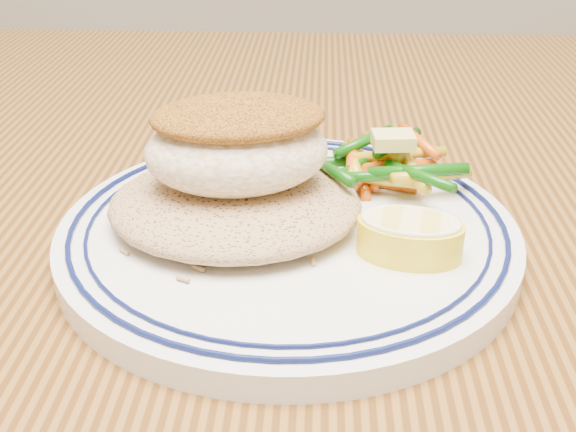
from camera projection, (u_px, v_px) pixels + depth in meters
The scene contains 7 objects.
dining_table at pixel (341, 337), 0.49m from camera, with size 1.50×0.90×0.75m.
plate at pixel (288, 232), 0.41m from camera, with size 0.26×0.26×0.02m.
rice_pilaf at pixel (235, 199), 0.40m from camera, with size 0.14×0.12×0.03m, color #9F794F.
fish_fillet at pixel (237, 143), 0.39m from camera, with size 0.11×0.09×0.05m.
vegetable_pile at pixel (382, 166), 0.44m from camera, with size 0.10×0.11×0.03m.
butter_pat at pixel (393, 140), 0.43m from camera, with size 0.02×0.02×0.01m, color #E2D76E.
lemon_wedge at pixel (410, 235), 0.37m from camera, with size 0.06×0.06×0.02m.
Camera 1 is at (-0.02, -0.40, 0.96)m, focal length 45.00 mm.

